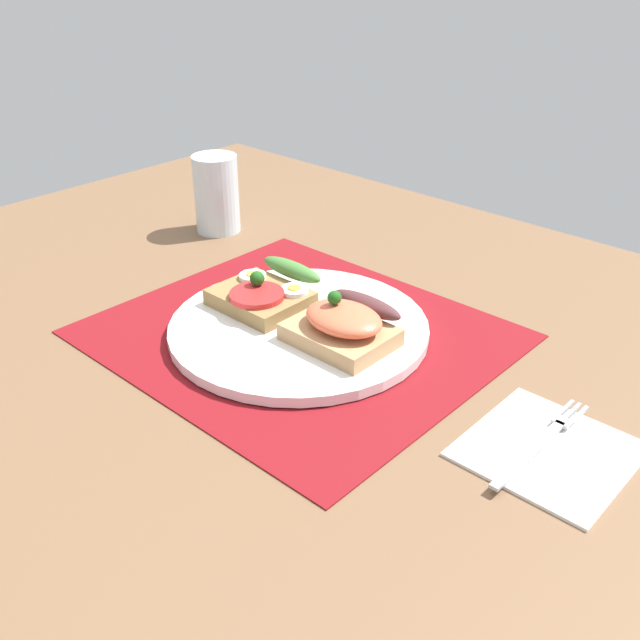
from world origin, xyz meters
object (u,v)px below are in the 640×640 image
fork (543,440)px  drinking_glass (216,194)px  sandwich_salmon (343,325)px  sandwich_egg_tomato (268,291)px  plate (299,328)px  napkin (549,449)px

fork → drinking_glass: drinking_glass is taller
sandwich_salmon → drinking_glass: 36.85cm
sandwich_egg_tomato → plate: bearing=-11.0°
napkin → fork: size_ratio=0.87×
napkin → sandwich_salmon: bearing=179.5°
fork → napkin: bearing=-10.5°
sandwich_egg_tomato → sandwich_salmon: 11.54cm
drinking_glass → napkin: bearing=-13.2°
fork → sandwich_egg_tomato: bearing=178.5°
sandwich_salmon → drinking_glass: size_ratio=0.95×
plate → sandwich_salmon: size_ratio=2.69×
fork → sandwich_salmon: bearing=179.9°
sandwich_egg_tomato → fork: size_ratio=0.69×
sandwich_egg_tomato → drinking_glass: drinking_glass is taller
sandwich_salmon → fork: bearing=-0.1°
plate → sandwich_egg_tomato: bearing=169.0°
sandwich_egg_tomato → drinking_glass: bearing=151.6°
fork → drinking_glass: (-56.10, 13.22, 4.51)cm
sandwich_salmon → plate: bearing=-177.4°
plate → napkin: size_ratio=2.13×
plate → sandwich_salmon: sandwich_salmon is taller
napkin → fork: bearing=169.5°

